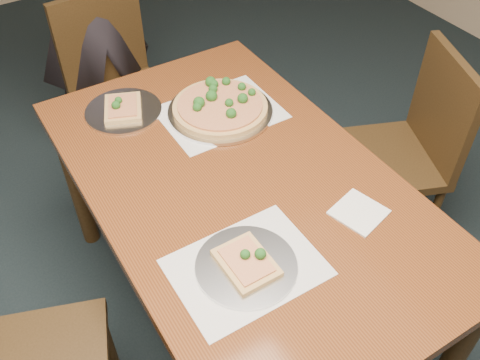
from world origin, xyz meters
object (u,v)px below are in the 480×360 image
pizza_pan (220,107)px  slice_plate_far (123,109)px  dining_table (240,200)px  chair_right (406,145)px  chair_far (117,81)px  diner (86,11)px  slice_plate_near (247,264)px

pizza_pan → slice_plate_far: 0.36m
dining_table → slice_plate_far: slice_plate_far is taller
chair_right → slice_plate_far: (-0.99, 0.51, 0.25)m
chair_right → chair_far: bearing=-119.9°
chair_right → diner: 1.55m
dining_table → slice_plate_near: (-0.16, -0.30, 0.11)m
dining_table → diner: bearing=91.9°
diner → pizza_pan: diner is taller
chair_right → slice_plate_near: (-0.98, -0.32, 0.25)m
dining_table → slice_plate_far: size_ratio=5.36×
chair_right → slice_plate_near: bearing=-49.8°
chair_far → chair_right: (0.83, -1.06, 0.00)m
chair_far → dining_table: bearing=-93.2°
chair_far → diner: bearing=92.8°
diner → slice_plate_near: (-0.12, -1.58, -0.03)m
slice_plate_near → slice_plate_far: slice_plate_near is taller
slice_plate_near → slice_plate_far: size_ratio=1.00×
dining_table → slice_plate_near: bearing=-118.6°
slice_plate_near → pizza_pan: bearing=65.8°
slice_plate_far → diner: bearing=79.8°
slice_plate_far → chair_right: bearing=-27.2°
dining_table → chair_right: size_ratio=1.65×
dining_table → chair_far: (-0.02, 1.08, -0.14)m
slice_plate_far → slice_plate_near: bearing=-89.1°
slice_plate_near → slice_plate_far: bearing=90.9°
dining_table → chair_right: 0.83m
chair_far → slice_plate_far: size_ratio=3.25×
pizza_pan → slice_plate_far: size_ratio=1.37×
dining_table → chair_far: 1.09m
slice_plate_near → slice_plate_far: (-0.01, 0.83, -0.00)m
chair_far → slice_plate_far: (-0.16, -0.55, 0.25)m
chair_right → pizza_pan: (-0.69, 0.32, 0.26)m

